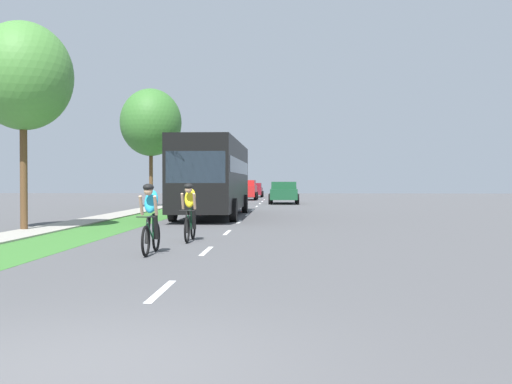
{
  "coord_description": "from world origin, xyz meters",
  "views": [
    {
      "loc": [
        1.82,
        -5.01,
        1.61
      ],
      "look_at": [
        0.46,
        23.46,
        1.14
      ],
      "focal_mm": 41.55,
      "sensor_mm": 36.0,
      "label": 1
    }
  ],
  "objects": [
    {
      "name": "bus_black",
      "position": [
        -1.5,
        22.75,
        1.98
      ],
      "size": [
        2.78,
        11.6,
        3.48
      ],
      "color": "black",
      "rests_on": "ground_plane"
    },
    {
      "name": "ground_plane",
      "position": [
        0.0,
        20.0,
        0.0
      ],
      "size": [
        120.0,
        120.0,
        0.0
      ],
      "primitive_type": "plane",
      "color": "#4C4C4F"
    },
    {
      "name": "sidewalk_concrete",
      "position": [
        -6.23,
        20.0,
        0.0
      ],
      "size": [
        1.46,
        70.0,
        0.1
      ],
      "primitive_type": "cube",
      "color": "#9E998E",
      "rests_on": "ground_plane"
    },
    {
      "name": "cyclist_lead",
      "position": [
        -1.17,
        8.09,
        0.81
      ],
      "size": [
        0.42,
        1.72,
        1.58
      ],
      "color": "black",
      "rests_on": "ground_plane"
    },
    {
      "name": "street_tree_far",
      "position": [
        -6.7,
        32.48,
        5.42
      ],
      "size": [
        3.9,
        3.9,
        7.58
      ],
      "color": "brown",
      "rests_on": "ground_plane"
    },
    {
      "name": "grass_verge",
      "position": [
        -4.41,
        20.0,
        0.0
      ],
      "size": [
        2.17,
        70.0,
        0.01
      ],
      "primitive_type": "cube",
      "color": "#38722D",
      "rests_on": "ground_plane"
    },
    {
      "name": "lane_markings_center",
      "position": [
        0.0,
        24.0,
        0.0
      ],
      "size": [
        0.12,
        52.71,
        0.01
      ],
      "color": "white",
      "rests_on": "ground_plane"
    },
    {
      "name": "suv_red",
      "position": [
        -1.68,
        48.63,
        0.95
      ],
      "size": [
        2.15,
        4.7,
        1.79
      ],
      "color": "red",
      "rests_on": "ground_plane"
    },
    {
      "name": "pickup_dark_green",
      "position": [
        1.8,
        39.24,
        0.83
      ],
      "size": [
        2.22,
        5.1,
        1.64
      ],
      "color": "#194C2D",
      "rests_on": "ground_plane"
    },
    {
      "name": "street_tree_near",
      "position": [
        -6.82,
        14.23,
        5.11
      ],
      "size": [
        3.26,
        3.26,
        6.92
      ],
      "color": "brown",
      "rests_on": "ground_plane"
    },
    {
      "name": "sedan_maroon",
      "position": [
        -1.44,
        58.9,
        0.77
      ],
      "size": [
        1.98,
        4.3,
        1.52
      ],
      "color": "maroon",
      "rests_on": "ground_plane"
    },
    {
      "name": "cyclist_trailing",
      "position": [
        -0.75,
        10.98,
        0.81
      ],
      "size": [
        0.42,
        1.72,
        1.58
      ],
      "color": "black",
      "rests_on": "ground_plane"
    }
  ]
}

